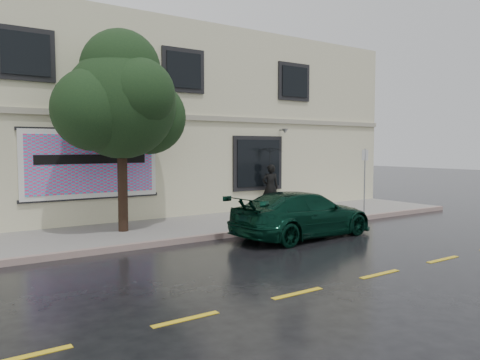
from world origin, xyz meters
TOP-DOWN VIEW (x-y plane):
  - ground at (0.00, 0.00)m, footprint 90.00×90.00m
  - sidewalk at (0.00, 3.25)m, footprint 20.00×3.50m
  - curb at (0.00, 1.50)m, footprint 20.00×0.18m
  - road_marking at (0.00, -3.50)m, footprint 19.00×0.12m
  - building at (0.00, 9.00)m, footprint 20.00×8.12m
  - billboard at (-3.20, 4.92)m, footprint 4.30×0.16m
  - car at (1.35, 0.32)m, footprint 4.62×2.26m
  - pedestrian at (3.46, 4.50)m, footprint 0.76×0.64m
  - umbrella at (3.46, 4.50)m, footprint 1.29×1.29m
  - street_tree at (-2.81, 3.36)m, footprint 3.11×3.11m
  - sign_pole at (5.55, 1.70)m, footprint 0.29×0.05m

SIDE VIEW (x-z plane):
  - ground at x=0.00m, z-range 0.00..0.00m
  - road_marking at x=0.00m, z-range 0.00..0.01m
  - sidewalk at x=0.00m, z-range 0.00..0.15m
  - curb at x=0.00m, z-range -0.01..0.15m
  - car at x=1.35m, z-range 0.00..1.31m
  - pedestrian at x=3.46m, z-range 0.15..1.91m
  - sign_pole at x=5.55m, z-range 0.40..2.77m
  - billboard at x=-3.20m, z-range 0.95..3.15m
  - umbrella at x=3.46m, z-range 1.91..2.67m
  - building at x=0.00m, z-range 0.00..7.00m
  - street_tree at x=-2.81m, z-range 1.18..6.37m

